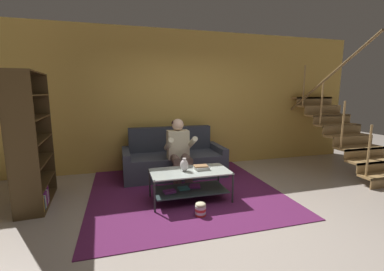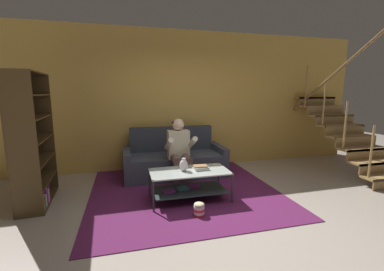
% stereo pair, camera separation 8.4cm
% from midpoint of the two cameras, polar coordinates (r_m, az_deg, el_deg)
% --- Properties ---
extents(ground, '(16.80, 16.80, 0.00)m').
position_cam_midpoint_polar(ground, '(3.62, 7.17, -17.19)').
color(ground, '#AFA297').
extents(back_partition, '(8.40, 0.12, 2.90)m').
position_cam_midpoint_polar(back_partition, '(5.59, -2.02, 7.80)').
color(back_partition, gold).
rests_on(back_partition, ground).
extents(staircase_run, '(1.00, 2.59, 2.62)m').
position_cam_midpoint_polar(staircase_run, '(6.29, 30.36, 2.29)').
color(staircase_run, tan).
rests_on(staircase_run, ground).
extents(couch, '(1.94, 0.88, 0.93)m').
position_cam_midpoint_polar(couch, '(5.11, -3.49, -5.42)').
color(couch, '#3B404C').
rests_on(couch, ground).
extents(person_seated_center, '(0.50, 0.58, 1.16)m').
position_cam_midpoint_polar(person_seated_center, '(4.53, -2.22, -3.00)').
color(person_seated_center, brown).
rests_on(person_seated_center, ground).
extents(coffee_table, '(1.18, 0.59, 0.46)m').
position_cam_midpoint_polar(coffee_table, '(3.94, -0.06, -10.03)').
color(coffee_table, '#B4C1BA').
rests_on(coffee_table, ground).
extents(area_rug, '(3.00, 3.20, 0.01)m').
position_cam_midpoint_polar(area_rug, '(4.50, -1.57, -11.53)').
color(area_rug, '#5D1E4D').
rests_on(area_rug, ground).
extents(vase, '(0.12, 0.12, 0.20)m').
position_cam_midpoint_polar(vase, '(3.86, -1.24, -6.56)').
color(vase, silver).
rests_on(vase, coffee_table).
extents(book_stack, '(0.23, 0.20, 0.06)m').
position_cam_midpoint_polar(book_stack, '(3.94, 2.55, -7.15)').
color(book_stack, silver).
rests_on(book_stack, coffee_table).
extents(bookshelf, '(0.43, 1.12, 1.91)m').
position_cam_midpoint_polar(bookshelf, '(4.34, -31.95, -2.76)').
color(bookshelf, '#4A361C').
rests_on(bookshelf, ground).
extents(popcorn_tub, '(0.14, 0.14, 0.19)m').
position_cam_midpoint_polar(popcorn_tub, '(3.54, 2.29, -16.07)').
color(popcorn_tub, red).
rests_on(popcorn_tub, ground).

